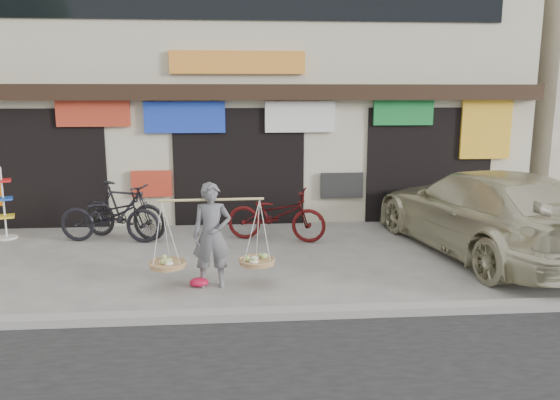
{
  "coord_description": "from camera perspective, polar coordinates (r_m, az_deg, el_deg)",
  "views": [
    {
      "loc": [
        -0.06,
        -9.04,
        3.07
      ],
      "look_at": [
        0.74,
        0.9,
        1.08
      ],
      "focal_mm": 35.0,
      "sensor_mm": 36.0,
      "label": 1
    }
  ],
  "objects": [
    {
      "name": "red_bag",
      "position": [
        8.92,
        -8.46,
        -8.49
      ],
      "size": [
        0.31,
        0.25,
        0.14
      ],
      "primitive_type": "ellipsoid",
      "color": "#B81132",
      "rests_on": "ground"
    },
    {
      "name": "street_vendor",
      "position": [
        8.69,
        -7.12,
        -4.09
      ],
      "size": [
        1.97,
        0.6,
        1.68
      ],
      "rotation": [
        0.0,
        0.0,
        0.03
      ],
      "color": "#5D5D62",
      "rests_on": "ground"
    },
    {
      "name": "bike_2",
      "position": [
        11.34,
        -0.41,
        -1.55
      ],
      "size": [
        2.21,
        1.3,
        1.1
      ],
      "primitive_type": "imported",
      "rotation": [
        0.0,
        0.0,
        1.28
      ],
      "color": "#4C0D0D",
      "rests_on": "ground"
    },
    {
      "name": "bike_0",
      "position": [
        11.76,
        -17.34,
        -1.58
      ],
      "size": [
        2.2,
        1.05,
        1.11
      ],
      "primitive_type": "imported",
      "rotation": [
        0.0,
        0.0,
        1.42
      ],
      "color": "black",
      "rests_on": "ground"
    },
    {
      "name": "suv",
      "position": [
        11.12,
        20.63,
        -1.15
      ],
      "size": [
        3.2,
        5.91,
        1.63
      ],
      "rotation": [
        0.0,
        0.0,
        3.31
      ],
      "color": "beige",
      "rests_on": "ground"
    },
    {
      "name": "display_rack",
      "position": [
        12.86,
        -26.86,
        -0.94
      ],
      "size": [
        0.46,
        0.46,
        1.53
      ],
      "rotation": [
        0.0,
        0.0,
        0.34
      ],
      "color": "silver",
      "rests_on": "ground"
    },
    {
      "name": "bike_1",
      "position": [
        11.95,
        -16.05,
        -1.04
      ],
      "size": [
        2.09,
        1.34,
        1.22
      ],
      "primitive_type": "imported",
      "rotation": [
        0.0,
        0.0,
        1.16
      ],
      "color": "black",
      "rests_on": "ground"
    },
    {
      "name": "kerb",
      "position": [
        7.66,
        -3.87,
        -11.87
      ],
      "size": [
        70.0,
        0.25,
        0.12
      ],
      "primitive_type": "cube",
      "color": "gray",
      "rests_on": "ground"
    },
    {
      "name": "shophouse_block",
      "position": [
        15.46,
        -4.48,
        12.65
      ],
      "size": [
        14.0,
        6.32,
        7.0
      ],
      "color": "beige",
      "rests_on": "ground"
    },
    {
      "name": "ground",
      "position": [
        9.55,
        -4.03,
        -7.49
      ],
      "size": [
        70.0,
        70.0,
        0.0
      ],
      "primitive_type": "plane",
      "color": "gray",
      "rests_on": "ground"
    }
  ]
}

